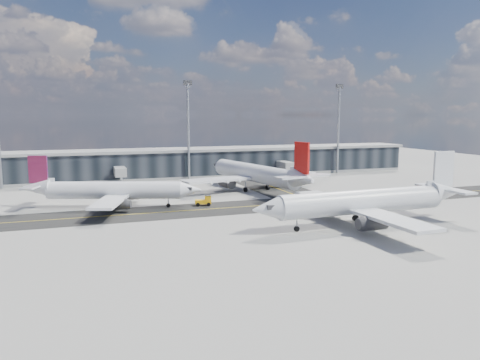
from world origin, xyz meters
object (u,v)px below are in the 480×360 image
(airliner_af, at_px, (112,190))
(airliner_redtail, at_px, (256,174))
(airliner_near, at_px, (365,202))
(service_van, at_px, (260,176))
(baggage_tug, at_px, (205,201))

(airliner_af, height_order, airliner_redtail, airliner_redtail)
(airliner_near, bearing_deg, airliner_redtail, 4.46)
(service_van, bearing_deg, airliner_near, -110.43)
(airliner_near, xyz_separation_m, baggage_tug, (-21.74, 26.11, -3.04))
(airliner_near, bearing_deg, baggage_tug, 38.10)
(baggage_tug, relative_size, service_van, 0.74)
(airliner_af, bearing_deg, airliner_near, 70.74)
(baggage_tug, bearing_deg, airliner_redtail, 142.78)
(airliner_af, relative_size, service_van, 7.31)
(airliner_redtail, relative_size, service_van, 9.07)
(airliner_af, distance_m, service_van, 55.34)
(airliner_redtail, relative_size, airliner_near, 1.06)
(airliner_near, height_order, service_van, airliner_near)
(baggage_tug, distance_m, service_van, 44.91)
(airliner_redtail, distance_m, service_van, 23.48)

